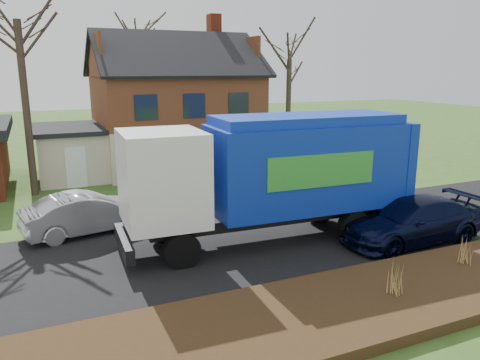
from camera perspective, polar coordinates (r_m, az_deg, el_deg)
name	(u,v)px	position (r m, az deg, el deg)	size (l,w,h in m)	color
ground	(236,246)	(16.25, -0.55, -8.02)	(120.00, 120.00, 0.00)	#32501A
road	(236,245)	(16.25, -0.55, -7.99)	(80.00, 7.00, 0.02)	black
mulch_verge	(322,314)	(11.96, 9.94, -15.75)	(80.00, 3.50, 0.30)	#312010
main_house	(167,101)	(28.85, -8.92, 9.47)	(12.95, 8.95, 9.26)	beige
garbage_truck	(278,170)	(16.18, 4.64, 1.23)	(10.37, 3.18, 4.40)	black
silver_sedan	(88,213)	(18.15, -18.04, -3.84)	(1.61, 4.62, 1.52)	#B6B8BF
navy_wagon	(412,220)	(17.48, 20.25, -4.65)	(2.16, 5.31, 1.54)	black
tree_front_east	(290,40)	(28.04, 6.10, 16.57)	(3.33, 3.33, 9.24)	#3A3023
tree_back	(136,22)	(37.71, -12.57, 18.31)	(3.54, 3.54, 11.21)	#3C3224
grass_clump_mid	(393,277)	(12.85, 18.21, -11.15)	(0.32, 0.26, 0.89)	tan
grass_clump_east	(466,250)	(15.53, 25.87, -7.72)	(0.32, 0.26, 0.80)	#AD8A4C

